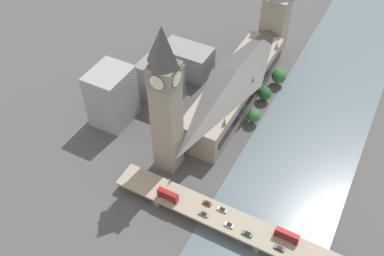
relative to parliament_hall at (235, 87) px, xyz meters
The scene contains 20 objects.
ground_plane 20.03m from the parliament_hall, 150.62° to the left, with size 600.00×600.00×0.00m, color #4C4C4F.
river_water 50.60m from the parliament_hall, behind, with size 56.83×360.00×0.30m, color slate.
parliament_hall is the anchor object (origin of this frame).
clock_tower 68.51m from the parliament_hall, 80.32° to the left, with size 12.67×12.67×82.07m.
victoria_tower 62.87m from the parliament_hall, 89.95° to the right, with size 15.70×15.70×50.28m.
road_bridge 94.03m from the parliament_hall, 121.23° to the left, with size 145.66×13.55×5.99m.
double_decker_bus_lead 83.06m from the parliament_hall, 92.04° to the left, with size 10.49×2.61×4.93m.
double_decker_bus_mid 96.90m from the parliament_hall, 127.32° to the left, with size 10.92×2.49×4.85m.
car_northbound_mid 80.09m from the parliament_hall, 104.87° to the left, with size 4.19×1.83×1.53m.
car_northbound_tail 82.23m from the parliament_hall, 110.06° to the left, with size 4.73×1.91×1.25m.
car_southbound_lead 86.12m from the parliament_hall, 104.66° to the left, with size 4.73×1.89×1.27m.
car_southbound_mid 89.91m from the parliament_hall, 112.45° to the left, with size 4.35×1.93×1.29m.
car_southbound_tail 93.91m from the parliament_hall, 117.38° to the left, with size 4.77×1.92×1.39m.
car_southbound_extra 101.51m from the parliament_hall, 124.85° to the left, with size 4.72×1.84×1.21m.
city_block_west 41.22m from the parliament_hall, 17.68° to the right, with size 31.51×18.47×17.73m.
city_block_center 70.92m from the parliament_hall, 39.68° to the left, with size 19.57×23.61×33.15m.
city_block_east 44.05m from the parliament_hall, 22.95° to the left, with size 25.05×15.86×23.76m.
tree_embankment_near 21.43m from the parliament_hall, 145.05° to the left, with size 7.52×7.52×9.59m.
tree_embankment_mid 19.08m from the parliament_hall, 148.89° to the right, with size 7.88×7.88×9.52m.
tree_embankment_far 33.18m from the parliament_hall, 122.03° to the right, with size 8.95×8.95×11.13m.
Camera 1 is at (-53.79, 172.97, 171.45)m, focal length 40.00 mm.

